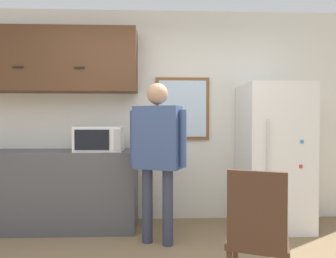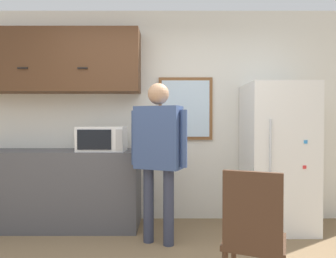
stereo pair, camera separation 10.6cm
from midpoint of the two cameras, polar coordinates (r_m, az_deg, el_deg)
name	(u,v)px [view 1 (the left image)]	position (r m, az deg, el deg)	size (l,w,h in m)	color
back_wall	(152,115)	(3.92, -3.88, 2.61)	(6.00, 0.06, 2.70)	silver
counter	(51,189)	(3.89, -22.14, -10.62)	(2.02, 0.61, 0.92)	#4C4C51
upper_cabinets	(54,61)	(4.01, -21.64, 12.04)	(2.02, 0.36, 0.77)	#51331E
microwave	(100,139)	(3.57, -13.74, -1.85)	(0.54, 0.38, 0.29)	white
person	(157,146)	(3.09, -3.02, -3.20)	(0.58, 0.38, 1.66)	#33384C
refrigerator	(273,156)	(3.80, 18.69, -4.87)	(0.74, 0.72, 1.71)	white
chair	(257,232)	(2.22, 15.24, -18.41)	(0.53, 0.53, 0.94)	#472D1E
window	(182,109)	(3.89, 1.97, 3.88)	(0.69, 0.05, 0.80)	brown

